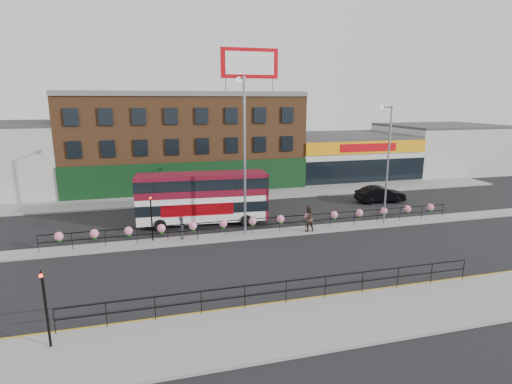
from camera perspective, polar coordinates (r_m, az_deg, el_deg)
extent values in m
plane|color=black|center=(29.13, 1.52, -6.09)|extent=(120.00, 120.00, 0.00)
cube|color=gray|center=(18.90, 12.29, -17.31)|extent=(60.00, 4.00, 0.15)
cube|color=gray|center=(40.31, -3.28, -0.58)|extent=(60.00, 4.00, 0.15)
cube|color=gray|center=(29.11, 1.52, -5.95)|extent=(60.00, 1.60, 0.15)
cube|color=gold|center=(20.74, 9.32, -14.49)|extent=(60.00, 0.10, 0.01)
cube|color=gold|center=(20.60, 9.53, -14.71)|extent=(60.00, 0.10, 0.01)
cube|color=brown|center=(46.78, -10.20, 7.25)|extent=(25.00, 12.00, 10.00)
cube|color=#3F3F42|center=(46.56, -10.46, 13.56)|extent=(25.00, 12.00, 0.30)
cube|color=black|center=(41.25, -9.30, 1.90)|extent=(25.00, 0.25, 3.40)
cube|color=silver|center=(52.62, 12.24, 5.03)|extent=(15.00, 12.00, 5.00)
cube|color=#3F3F42|center=(52.33, 12.38, 7.91)|extent=(15.00, 12.00, 0.30)
cube|color=orange|center=(47.11, 15.70, 6.15)|extent=(15.00, 0.25, 1.40)
cube|color=#B9050D|center=(47.01, 15.77, 6.13)|extent=(7.00, 0.10, 0.90)
cube|color=black|center=(47.48, 15.50, 2.92)|extent=(15.00, 0.25, 2.60)
cube|color=#B3B4AE|center=(60.67, 24.85, 5.63)|extent=(14.50, 12.00, 6.00)
cube|color=#3F3F42|center=(60.42, 25.13, 8.59)|extent=(14.50, 12.00, 0.30)
cube|color=#B9050D|center=(42.82, -0.92, 17.92)|extent=(6.00, 0.25, 3.00)
cube|color=white|center=(42.69, -0.87, 17.94)|extent=(5.10, 0.04, 2.25)
cylinder|color=gray|center=(42.16, -4.33, 14.97)|extent=(0.12, 0.12, 1.40)
cylinder|color=gray|center=(43.36, 2.41, 14.94)|extent=(0.12, 0.12, 1.40)
cube|color=black|center=(28.75, 1.53, -3.73)|extent=(30.00, 0.05, 0.05)
cube|color=black|center=(28.89, 1.53, -4.67)|extent=(30.00, 0.05, 0.05)
cylinder|color=black|center=(28.76, -28.73, -6.53)|extent=(0.04, 0.04, 1.10)
cylinder|color=black|center=(28.32, -24.78, -6.39)|extent=(0.04, 0.04, 1.10)
cylinder|color=black|center=(28.02, -20.74, -6.23)|extent=(0.04, 0.04, 1.10)
cylinder|color=black|center=(27.87, -16.63, -6.02)|extent=(0.04, 0.04, 1.10)
cylinder|color=black|center=(27.85, -12.50, -5.79)|extent=(0.04, 0.04, 1.10)
cylinder|color=black|center=(27.98, -8.39, -5.53)|extent=(0.04, 0.04, 1.10)
cylinder|color=black|center=(28.25, -4.35, -5.24)|extent=(0.04, 0.04, 1.10)
cylinder|color=black|center=(28.66, -0.40, -4.93)|extent=(0.04, 0.04, 1.10)
cylinder|color=black|center=(29.19, 3.42, -4.61)|extent=(0.04, 0.04, 1.10)
cylinder|color=black|center=(29.86, 7.08, -4.29)|extent=(0.04, 0.04, 1.10)
cylinder|color=black|center=(30.64, 10.56, -3.96)|extent=(0.04, 0.04, 1.10)
cylinder|color=black|center=(31.52, 13.86, -3.64)|extent=(0.04, 0.04, 1.10)
cylinder|color=black|center=(32.51, 16.96, -3.33)|extent=(0.04, 0.04, 1.10)
cylinder|color=black|center=(33.59, 19.87, -3.03)|extent=(0.04, 0.04, 1.10)
cylinder|color=black|center=(34.74, 22.60, -2.73)|extent=(0.04, 0.04, 1.10)
cylinder|color=black|center=(35.98, 25.14, -2.46)|extent=(0.04, 0.04, 1.10)
sphere|color=pink|center=(28.35, -26.36, -5.68)|extent=(0.56, 0.56, 0.56)
sphere|color=#1A4713|center=(28.42, -26.31, -6.12)|extent=(0.36, 0.36, 0.36)
sphere|color=pink|center=(27.98, -22.10, -5.51)|extent=(0.56, 0.56, 0.56)
sphere|color=#1A4713|center=(28.05, -22.06, -5.96)|extent=(0.36, 0.36, 0.36)
sphere|color=pink|center=(27.77, -17.76, -5.30)|extent=(0.56, 0.56, 0.56)
sphere|color=#1A4713|center=(27.84, -17.73, -5.75)|extent=(0.36, 0.36, 0.36)
sphere|color=pink|center=(27.72, -13.38, -5.06)|extent=(0.56, 0.56, 0.56)
sphere|color=#1A4713|center=(27.79, -13.35, -5.51)|extent=(0.36, 0.36, 0.36)
sphere|color=pink|center=(27.83, -9.01, -4.78)|extent=(0.56, 0.56, 0.56)
sphere|color=#1A4713|center=(27.90, -9.00, -5.23)|extent=(0.36, 0.36, 0.36)
sphere|color=pink|center=(28.10, -4.71, -4.49)|extent=(0.56, 0.56, 0.56)
sphere|color=#1A4713|center=(28.17, -4.70, -4.94)|extent=(0.36, 0.36, 0.36)
sphere|color=pink|center=(28.52, -0.51, -4.18)|extent=(0.56, 0.56, 0.56)
sphere|color=#1A4713|center=(28.59, -0.51, -4.62)|extent=(0.36, 0.36, 0.36)
sphere|color=pink|center=(29.09, 3.54, -3.85)|extent=(0.56, 0.56, 0.56)
sphere|color=#1A4713|center=(29.16, 3.53, -4.29)|extent=(0.36, 0.36, 0.36)
sphere|color=pink|center=(29.80, 7.41, -3.53)|extent=(0.56, 0.56, 0.56)
sphere|color=#1A4713|center=(29.87, 7.39, -3.95)|extent=(0.36, 0.36, 0.36)
sphere|color=pink|center=(30.65, 11.08, -3.20)|extent=(0.56, 0.56, 0.56)
sphere|color=#1A4713|center=(30.71, 11.06, -3.61)|extent=(0.36, 0.36, 0.36)
sphere|color=pink|center=(31.61, 14.54, -2.88)|extent=(0.56, 0.56, 0.56)
sphere|color=#1A4713|center=(31.67, 14.52, -3.28)|extent=(0.36, 0.36, 0.36)
sphere|color=pink|center=(32.68, 17.78, -2.58)|extent=(0.56, 0.56, 0.56)
sphere|color=#1A4713|center=(32.74, 17.76, -2.96)|extent=(0.36, 0.36, 0.36)
sphere|color=pink|center=(33.84, 20.81, -2.28)|extent=(0.56, 0.56, 0.56)
sphere|color=#1A4713|center=(33.90, 20.78, -2.66)|extent=(0.36, 0.36, 0.36)
sphere|color=pink|center=(35.10, 23.63, -2.00)|extent=(0.56, 0.56, 0.56)
sphere|color=#1A4713|center=(35.16, 23.59, -2.36)|extent=(0.36, 0.36, 0.36)
cube|color=black|center=(19.18, 4.35, -12.59)|extent=(20.00, 0.05, 0.05)
cube|color=black|center=(19.40, 4.33, -13.91)|extent=(20.00, 0.05, 0.05)
cylinder|color=black|center=(19.01, -26.85, -16.17)|extent=(0.04, 0.04, 1.10)
cylinder|color=black|center=(18.67, -20.61, -16.10)|extent=(0.04, 0.04, 1.10)
cylinder|color=black|center=(18.54, -14.21, -15.85)|extent=(0.04, 0.04, 1.10)
cylinder|color=black|center=(18.62, -7.83, -15.40)|extent=(0.04, 0.04, 1.10)
cylinder|color=black|center=(18.92, -1.61, -14.80)|extent=(0.04, 0.04, 1.10)
cylinder|color=black|center=(19.42, 4.32, -14.06)|extent=(0.04, 0.04, 1.10)
cylinder|color=black|center=(20.11, 9.87, -13.23)|extent=(0.04, 0.04, 1.10)
cylinder|color=black|center=(20.96, 14.96, -12.36)|extent=(0.04, 0.04, 1.10)
cylinder|color=black|center=(21.97, 19.60, -11.48)|extent=(0.04, 0.04, 1.10)
cylinder|color=black|center=(23.10, 23.77, -10.62)|extent=(0.04, 0.04, 1.10)
cylinder|color=black|center=(24.35, 27.52, -9.79)|extent=(0.04, 0.04, 1.10)
cube|color=white|center=(31.19, -7.66, -0.77)|extent=(10.04, 2.92, 3.60)
cube|color=maroon|center=(30.96, -7.72, 1.09)|extent=(10.11, 2.98, 1.62)
cube|color=black|center=(31.34, -7.62, -1.89)|extent=(10.13, 3.00, 0.81)
cube|color=black|center=(30.93, -7.72, 1.34)|extent=(10.15, 3.02, 0.81)
cube|color=maroon|center=(30.81, -7.76, 2.54)|extent=(10.04, 2.92, 0.11)
cube|color=maroon|center=(31.82, 1.19, -0.38)|extent=(0.36, 2.32, 3.60)
cube|color=#B9050D|center=(30.23, -8.34, -2.56)|extent=(5.40, 0.40, 0.90)
cylinder|color=black|center=(30.56, -13.53, -4.64)|extent=(0.92, 0.33, 0.90)
cylinder|color=black|center=(32.71, -13.38, -3.46)|extent=(0.92, 0.33, 0.90)
cylinder|color=black|center=(30.90, -1.41, -4.08)|extent=(0.92, 0.33, 0.90)
cylinder|color=black|center=(33.03, -2.06, -2.95)|extent=(0.92, 0.33, 0.90)
imported|color=black|center=(39.79, 17.33, -0.31)|extent=(2.26, 4.87, 1.53)
imported|color=#25252D|center=(28.04, -10.51, -5.03)|extent=(0.79, 0.70, 1.60)
imported|color=#422D26|center=(29.37, 7.44, -3.76)|extent=(1.02, 0.84, 1.92)
cylinder|color=gray|center=(27.42, -1.63, 4.79)|extent=(0.17, 0.17, 10.91)
cylinder|color=gray|center=(27.98, -2.10, 15.93)|extent=(0.11, 1.64, 0.11)
sphere|color=silver|center=(28.77, -2.47, 15.73)|extent=(0.39, 0.39, 0.39)
cylinder|color=gray|center=(31.84, 18.29, 3.50)|extent=(0.14, 0.14, 8.95)
cylinder|color=gray|center=(32.02, 18.19, 11.46)|extent=(0.09, 1.34, 0.09)
sphere|color=silver|center=(32.59, 17.54, 11.44)|extent=(0.32, 0.32, 0.32)
cylinder|color=black|center=(17.76, -27.79, -14.56)|extent=(0.10, 0.10, 3.20)
imported|color=black|center=(17.12, -28.36, -9.77)|extent=(0.15, 0.18, 0.90)
sphere|color=#FF190C|center=(17.08, -28.39, -10.48)|extent=(0.14, 0.14, 0.14)
cylinder|color=black|center=(27.91, -14.70, -3.61)|extent=(0.10, 0.10, 3.20)
imported|color=black|center=(27.51, -14.89, -0.41)|extent=(0.15, 0.18, 0.90)
sphere|color=#FF190C|center=(27.43, -14.87, -0.83)|extent=(0.14, 0.14, 0.14)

